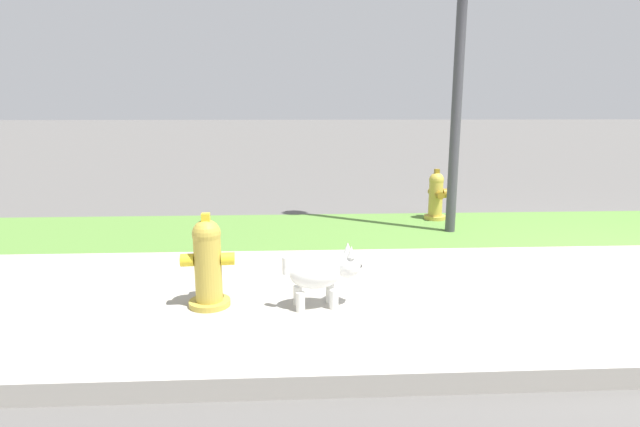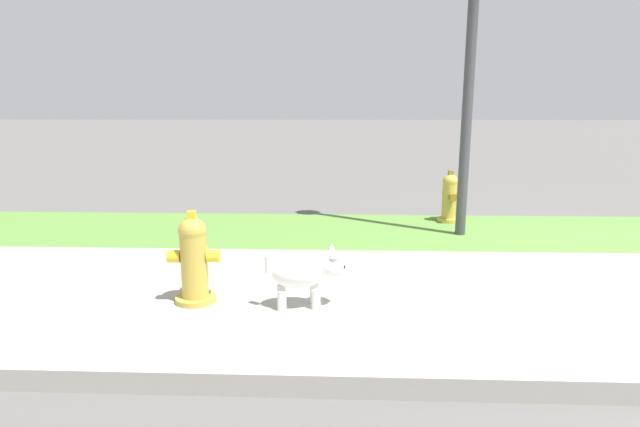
% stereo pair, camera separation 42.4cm
% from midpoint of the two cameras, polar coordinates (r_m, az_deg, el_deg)
% --- Properties ---
extents(grass_verge, '(18.00, 1.72, 0.01)m').
position_cam_midpoint_polar(grass_verge, '(6.45, 29.47, -1.90)').
color(grass_verge, '#568438').
rests_on(grass_verge, ground).
extents(fire_hydrant_at_driveway, '(0.32, 0.36, 0.64)m').
position_cam_midpoint_polar(fire_hydrant_at_driveway, '(6.36, 16.50, 1.72)').
color(fire_hydrant_at_driveway, gold).
rests_on(fire_hydrant_at_driveway, ground).
extents(fire_hydrant_mid_block, '(0.37, 0.34, 0.68)m').
position_cam_midpoint_polar(fire_hydrant_mid_block, '(3.61, -10.96, -5.26)').
color(fire_hydrant_mid_block, gold).
rests_on(fire_hydrant_mid_block, ground).
extents(small_white_dog, '(0.56, 0.27, 0.45)m').
position_cam_midpoint_polar(small_white_dog, '(3.48, 1.84, -6.83)').
color(small_white_dog, white).
rests_on(small_white_dog, ground).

